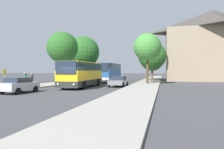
% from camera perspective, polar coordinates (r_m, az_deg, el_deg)
% --- Properties ---
extents(ground_plane, '(300.00, 300.00, 0.00)m').
position_cam_1_polar(ground_plane, '(24.22, -10.04, -4.04)').
color(ground_plane, '#424244').
rests_on(ground_plane, ground).
extents(sidewalk_left, '(4.00, 120.00, 0.15)m').
position_cam_1_polar(sidewalk_left, '(27.74, -23.46, -3.31)').
color(sidewalk_left, '#A39E93').
rests_on(sidewalk_left, ground_plane).
extents(sidewalk_right, '(4.00, 120.00, 0.15)m').
position_cam_1_polar(sidewalk_right, '(22.39, 6.69, -4.25)').
color(sidewalk_right, '#A39E93').
rests_on(sidewalk_right, ground_plane).
extents(building_right_background, '(19.45, 15.64, 15.35)m').
position_cam_1_polar(building_right_background, '(52.94, 24.66, 6.95)').
color(building_right_background, gray).
rests_on(building_right_background, ground_plane).
extents(bus_front, '(3.06, 10.43, 3.21)m').
position_cam_1_polar(bus_front, '(28.35, -7.79, 0.18)').
color(bus_front, '#2D2D2D').
rests_on(bus_front, ground_plane).
extents(bus_middle, '(2.89, 10.41, 3.44)m').
position_cam_1_polar(bus_middle, '(40.60, -0.85, 0.60)').
color(bus_middle, silver).
rests_on(bus_middle, ground_plane).
extents(parked_car_left_curb, '(2.11, 4.14, 1.48)m').
position_cam_1_polar(parked_car_left_curb, '(22.52, -23.09, -2.50)').
color(parked_car_left_curb, '#B7B7BC').
rests_on(parked_car_left_curb, ground_plane).
extents(parked_car_right_near, '(2.10, 4.33, 1.40)m').
position_cam_1_polar(parked_car_right_near, '(28.91, 1.73, -1.74)').
color(parked_car_right_near, slate).
rests_on(parked_car_right_near, ground_plane).
extents(bus_stop_sign, '(0.08, 0.45, 2.22)m').
position_cam_1_polar(bus_stop_sign, '(26.41, -26.28, -0.37)').
color(bus_stop_sign, gray).
rests_on(bus_stop_sign, sidewalk_left).
extents(pedestrian_waiting_near, '(0.36, 0.36, 1.68)m').
position_cam_1_polar(pedestrian_waiting_near, '(29.90, -20.17, -1.22)').
color(pedestrian_waiting_near, '#23232D').
rests_on(pedestrian_waiting_near, sidewalk_left).
extents(pedestrian_waiting_far, '(0.36, 0.36, 1.86)m').
position_cam_1_polar(pedestrian_waiting_far, '(29.16, -21.77, -1.08)').
color(pedestrian_waiting_far, '#23232D').
rests_on(pedestrian_waiting_far, sidewalk_left).
extents(tree_left_near, '(6.79, 6.79, 9.37)m').
position_cam_1_polar(tree_left_near, '(47.61, -7.44, 5.82)').
color(tree_left_near, brown).
rests_on(tree_left_near, sidewalk_left).
extents(tree_left_far, '(5.51, 5.51, 8.84)m').
position_cam_1_polar(tree_left_far, '(39.91, -12.82, 6.88)').
color(tree_left_far, '#513D23').
rests_on(tree_left_far, sidewalk_left).
extents(tree_right_near, '(5.22, 5.22, 7.12)m').
position_cam_1_polar(tree_right_near, '(51.35, 10.40, 3.82)').
color(tree_right_near, '#513D23').
rests_on(tree_right_near, sidewalk_right).
extents(tree_right_mid, '(4.26, 4.26, 7.75)m').
position_cam_1_polar(tree_right_mid, '(34.32, 9.25, 7.05)').
color(tree_right_mid, '#513D23').
rests_on(tree_right_mid, sidewalk_right).
extents(tree_right_far, '(5.46, 5.46, 7.63)m').
position_cam_1_polar(tree_right_far, '(43.42, 10.45, 4.85)').
color(tree_right_far, brown).
rests_on(tree_right_far, sidewalk_right).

